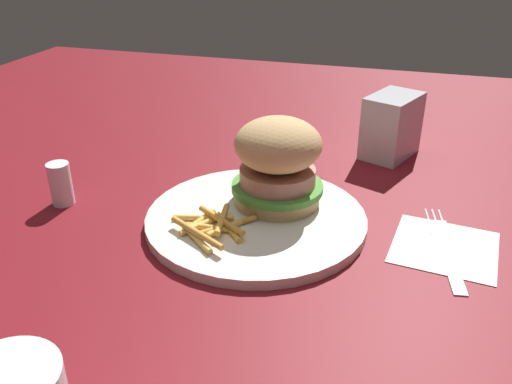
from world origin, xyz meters
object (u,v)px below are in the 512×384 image
at_px(napkin, 445,247).
at_px(salt_shaker, 61,184).
at_px(plate, 256,219).
at_px(napkin_dispenser, 392,126).
at_px(fries_pile, 213,226).
at_px(fork, 445,244).
at_px(sandwich, 278,162).

height_order(napkin, salt_shaker, salt_shaker).
xyz_separation_m(plate, napkin_dispenser, (0.14, 0.26, 0.04)).
bearing_deg(napkin_dispenser, salt_shaker, -31.94).
relative_size(fries_pile, napkin_dispenser, 1.01).
bearing_deg(fork, fries_pile, -167.00).
xyz_separation_m(fries_pile, napkin_dispenser, (0.17, 0.30, 0.03)).
distance_m(plate, napkin_dispenser, 0.29).
bearing_deg(napkin, salt_shaker, -176.26).
bearing_deg(plate, napkin, 2.39).
bearing_deg(sandwich, napkin_dispenser, 61.19).
bearing_deg(salt_shaker, fries_pile, -6.92).
relative_size(fries_pile, napkin, 0.87).
distance_m(plate, fork, 0.22).
relative_size(napkin, fork, 0.63).
bearing_deg(fork, napkin, -80.81).
bearing_deg(plate, fork, 2.81).
xyz_separation_m(plate, sandwich, (0.02, 0.04, 0.06)).
bearing_deg(plate, sandwich, 68.09).
height_order(sandwich, fork, sandwich).
relative_size(plate, napkin_dispenser, 2.76).
height_order(fork, salt_shaker, salt_shaker).
distance_m(fork, napkin_dispenser, 0.26).
distance_m(sandwich, salt_shaker, 0.27).
distance_m(fork, salt_shaker, 0.47).
relative_size(plate, salt_shaker, 4.74).
height_order(plate, fork, plate).
distance_m(plate, sandwich, 0.07).
relative_size(plate, fork, 1.50).
xyz_separation_m(sandwich, fries_pile, (-0.05, -0.09, -0.05)).
relative_size(fork, napkin_dispenser, 1.84).
distance_m(sandwich, napkin, 0.21).
bearing_deg(sandwich, napkin, -8.47).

